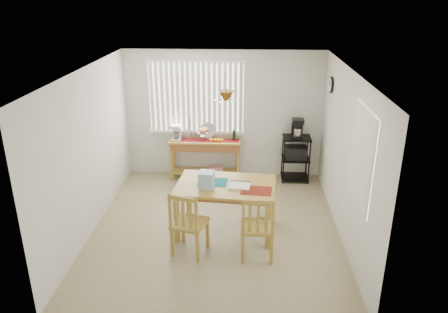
# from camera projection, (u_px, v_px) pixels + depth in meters

# --- Properties ---
(ground) EXTENTS (4.00, 4.50, 0.01)m
(ground) POSITION_uv_depth(u_px,v_px,m) (216.00, 227.00, 7.25)
(ground) COLOR #9B9269
(room_shell) EXTENTS (4.20, 4.70, 2.70)m
(room_shell) POSITION_uv_depth(u_px,v_px,m) (216.00, 130.00, 6.65)
(room_shell) COLOR silver
(room_shell) RESTS_ON ground
(sideboard) EXTENTS (1.45, 0.41, 0.82)m
(sideboard) POSITION_uv_depth(u_px,v_px,m) (206.00, 150.00, 8.93)
(sideboard) COLOR #AD8E3A
(sideboard) RESTS_ON ground
(sideboard_items) EXTENTS (1.38, 0.34, 0.63)m
(sideboard_items) POSITION_uv_depth(u_px,v_px,m) (194.00, 134.00, 8.83)
(sideboard_items) COLOR maroon
(sideboard_items) RESTS_ON sideboard
(wire_cart) EXTENTS (0.55, 0.44, 0.93)m
(wire_cart) POSITION_uv_depth(u_px,v_px,m) (296.00, 154.00, 8.82)
(wire_cart) COLOR black
(wire_cart) RESTS_ON ground
(cart_items) EXTENTS (0.22, 0.26, 0.38)m
(cart_items) POSITION_uv_depth(u_px,v_px,m) (297.00, 128.00, 8.63)
(cart_items) COLOR black
(cart_items) RESTS_ON wire_cart
(dining_table) EXTENTS (1.63, 1.13, 0.83)m
(dining_table) POSITION_uv_depth(u_px,v_px,m) (226.00, 190.00, 6.90)
(dining_table) COLOR #AD8E3A
(dining_table) RESTS_ON ground
(table_items) EXTENTS (1.19, 0.66, 0.26)m
(table_items) POSITION_uv_depth(u_px,v_px,m) (215.00, 181.00, 6.73)
(table_items) COLOR #13706D
(table_items) RESTS_ON dining_table
(chair_left) EXTENTS (0.58, 0.58, 1.02)m
(chair_left) POSITION_uv_depth(u_px,v_px,m) (188.00, 224.00, 6.37)
(chair_left) COLOR #AD8E3A
(chair_left) RESTS_ON ground
(chair_right) EXTENTS (0.48, 0.48, 1.03)m
(chair_right) POSITION_uv_depth(u_px,v_px,m) (257.00, 228.00, 6.26)
(chair_right) COLOR #AD8E3A
(chair_right) RESTS_ON ground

